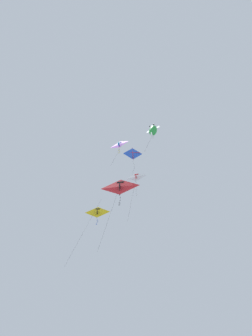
# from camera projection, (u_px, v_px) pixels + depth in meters

# --- Properties ---
(kite_fish_highest) EXTENTS (1.65, 1.61, 4.97)m
(kite_fish_highest) POSITION_uv_depth(u_px,v_px,m) (153.00, 131.00, 45.68)
(kite_fish_highest) COLOR green
(kite_diamond_near_left) EXTENTS (0.86, 1.60, 4.43)m
(kite_diamond_near_left) POSITION_uv_depth(u_px,v_px,m) (133.00, 154.00, 39.61)
(kite_diamond_near_left) COLOR blue
(kite_delta_upper_right) EXTENTS (1.32, 1.94, 7.59)m
(kite_delta_upper_right) POSITION_uv_depth(u_px,v_px,m) (136.00, 177.00, 51.42)
(kite_delta_upper_right) COLOR white
(kite_delta_near_right) EXTENTS (2.45, 3.10, 9.26)m
(kite_delta_near_right) POSITION_uv_depth(u_px,v_px,m) (120.00, 187.00, 43.99)
(kite_delta_near_right) COLOR red
(kite_delta_far_centre) EXTENTS (3.10, 4.34, 8.60)m
(kite_delta_far_centre) POSITION_uv_depth(u_px,v_px,m) (97.00, 212.00, 49.69)
(kite_delta_far_centre) COLOR yellow
(kite_delta_low_drifter) EXTENTS (1.25, 1.86, 5.17)m
(kite_delta_low_drifter) POSITION_uv_depth(u_px,v_px,m) (119.00, 144.00, 52.13)
(kite_delta_low_drifter) COLOR purple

